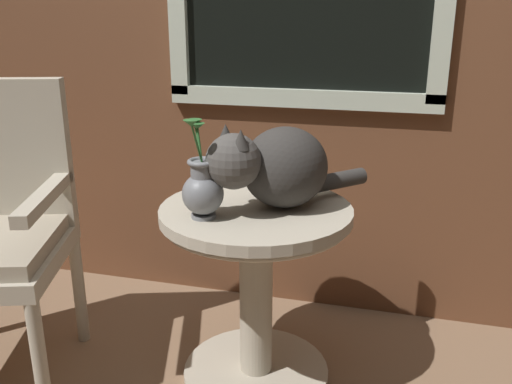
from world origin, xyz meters
TOP-DOWN VIEW (x-y plane):
  - wicker_side_table at (0.15, 0.29)m, footprint 0.61×0.61m
  - cat at (0.21, 0.30)m, footprint 0.45×0.46m
  - pewter_vase_with_ivy at (0.03, 0.16)m, footprint 0.12×0.14m

SIDE VIEW (x-z plane):
  - wicker_side_table at x=0.15m, z-range 0.11..0.73m
  - pewter_vase_with_ivy at x=0.03m, z-range 0.56..0.87m
  - cat at x=0.21m, z-range 0.62..0.89m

